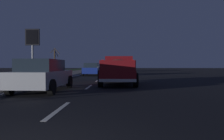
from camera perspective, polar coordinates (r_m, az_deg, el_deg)
name	(u,v)px	position (r m, az deg, el deg)	size (l,w,h in m)	color
ground	(106,74)	(29.33, -1.78, -1.18)	(144.00, 144.00, 0.00)	black
sidewalk_shoulder	(65,74)	(30.19, -12.64, -1.03)	(108.00, 4.00, 0.12)	slate
grass_verge	(30,74)	(31.78, -21.42, -1.08)	(108.00, 6.00, 0.01)	#1E3819
lane_markings	(89,74)	(31.22, -6.28, -1.04)	(108.00, 3.54, 0.01)	silver
pickup_truck	(119,69)	(13.80, 1.87, 0.14)	(5.48, 2.40, 1.87)	maroon
sedan_silver	(43,75)	(10.69, -18.31, -1.31)	(4.43, 2.07, 1.54)	#B2B5BA
sedan_blue	(92,69)	(25.96, -5.53, 0.23)	(4.40, 2.02, 1.54)	navy
sedan_white	(118,68)	(43.86, 1.61, 0.65)	(4.42, 2.06, 1.54)	silver
gas_price_sign	(32,41)	(30.05, -20.92, 7.51)	(0.27, 1.90, 6.13)	#99999E
bare_tree_far	(55,60)	(43.83, -15.36, 2.77)	(1.20, 2.00, 4.81)	#423323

